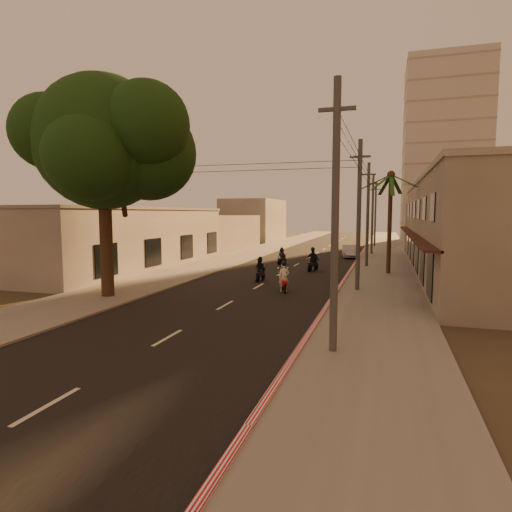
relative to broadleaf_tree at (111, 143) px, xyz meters
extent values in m
plane|color=#383023|center=(6.61, -2.14, -8.48)|extent=(160.00, 160.00, 0.00)
cube|color=black|center=(6.61, 17.86, -8.47)|extent=(10.00, 140.00, 0.02)
cube|color=slate|center=(14.11, 17.86, -8.42)|extent=(5.00, 140.00, 0.12)
cube|color=slate|center=(-0.89, 17.86, -8.42)|extent=(5.00, 140.00, 0.12)
cube|color=red|center=(11.71, 12.86, -8.38)|extent=(0.20, 60.00, 0.20)
cube|color=gray|center=(20.61, 15.86, -4.98)|extent=(8.00, 34.00, 7.00)
cube|color=#A59E95|center=(20.61, 15.86, -1.33)|extent=(8.20, 34.20, 0.30)
cube|color=#381B16|center=(16.31, 15.86, -5.38)|extent=(0.80, 34.00, 0.12)
cube|color=#A59E95|center=(-7.39, 11.86, -5.98)|extent=(8.00, 24.00, 5.00)
cube|color=gray|center=(-7.39, 11.86, -3.38)|extent=(8.20, 24.20, 0.20)
cube|color=#B7B5B2|center=(22.61, 53.86, 5.52)|extent=(12.00, 12.00, 28.00)
cylinder|color=black|center=(-0.39, -0.14, -5.48)|extent=(0.70, 0.70, 6.00)
cylinder|color=black|center=(0.41, 0.26, -2.48)|extent=(1.22, 2.17, 3.04)
cylinder|color=black|center=(-0.99, -0.44, -2.28)|extent=(1.31, 1.49, 2.73)
sphere|color=black|center=(-0.39, -0.14, 0.02)|extent=(7.20, 7.20, 7.20)
sphere|color=black|center=(1.81, 0.86, -0.48)|extent=(5.20, 5.20, 5.20)
sphere|color=black|center=(-2.19, 0.66, -0.28)|extent=(4.80, 4.80, 4.80)
sphere|color=black|center=(0.21, -1.94, -0.88)|extent=(4.60, 4.60, 4.60)
sphere|color=black|center=(2.61, -0.64, 0.72)|extent=(4.40, 4.40, 4.40)
sphere|color=black|center=(-2.79, -1.34, 0.52)|extent=(4.00, 4.00, 4.00)
sphere|color=black|center=(0.81, 2.26, 1.12)|extent=(4.40, 4.40, 4.40)
cylinder|color=black|center=(14.61, 13.86, -4.68)|extent=(0.32, 0.32, 7.60)
sphere|color=black|center=(14.61, 13.86, -0.88)|extent=(0.60, 0.60, 0.60)
cylinder|color=#38383A|center=(12.81, -6.14, -3.98)|extent=(0.26, 0.26, 9.00)
cube|color=#38383A|center=(12.81, -6.14, -0.48)|extent=(1.20, 0.12, 0.12)
cylinder|color=#38383A|center=(12.81, 5.86, -3.98)|extent=(0.26, 0.26, 9.00)
cube|color=#38383A|center=(12.81, 5.86, -0.48)|extent=(1.20, 0.12, 0.12)
cylinder|color=#38383A|center=(12.81, 17.86, -3.98)|extent=(0.26, 0.26, 9.00)
cube|color=#38383A|center=(12.81, 17.86, -0.48)|extent=(1.20, 0.12, 0.12)
cylinder|color=#38383A|center=(12.81, 29.86, -3.98)|extent=(0.26, 0.26, 9.00)
cube|color=#38383A|center=(12.81, 29.86, -0.48)|extent=(1.20, 0.12, 0.12)
cylinder|color=#38383A|center=(12.81, 41.86, -3.98)|extent=(0.26, 0.26, 9.00)
cube|color=#38383A|center=(12.81, 41.86, -0.48)|extent=(1.20, 0.12, 0.12)
cube|color=#A59E95|center=(20.61, 42.86, -5.48)|extent=(8.00, 14.00, 6.00)
cube|color=#A59E95|center=(-7.39, 31.86, -6.28)|extent=(8.00, 14.00, 4.40)
cube|color=#A59E95|center=(-7.39, 49.86, -4.98)|extent=(8.00, 14.00, 7.00)
cylinder|color=black|center=(8.36, 5.20, -8.18)|extent=(0.29, 0.58, 0.58)
cylinder|color=black|center=(8.79, 3.97, -8.18)|extent=(0.29, 0.58, 0.58)
cube|color=#AE130D|center=(8.60, 4.51, -7.90)|extent=(0.66, 1.18, 0.31)
cube|color=#AE130D|center=(8.43, 5.00, -7.75)|extent=(0.33, 0.20, 0.62)
cylinder|color=silver|center=(8.39, 5.12, -7.38)|extent=(0.55, 0.23, 0.04)
imported|color=silver|center=(8.60, 4.51, -7.60)|extent=(0.90, 0.82, 1.75)
sphere|color=black|center=(8.60, 4.51, -6.78)|extent=(0.31, 0.31, 0.31)
sphere|color=silver|center=(8.12, 5.00, -7.12)|extent=(0.12, 0.12, 0.12)
sphere|color=silver|center=(8.67, 5.20, -7.12)|extent=(0.12, 0.12, 0.12)
cylinder|color=black|center=(6.15, 8.52, -8.20)|extent=(0.11, 0.55, 0.55)
cylinder|color=black|center=(6.13, 7.29, -8.20)|extent=(0.11, 0.55, 0.55)
cube|color=black|center=(6.14, 7.83, -7.94)|extent=(0.30, 1.09, 0.29)
cube|color=black|center=(6.15, 8.33, -7.79)|extent=(0.30, 0.10, 0.59)
cylinder|color=silver|center=(6.15, 8.44, -7.45)|extent=(0.54, 0.05, 0.04)
imported|color=black|center=(6.14, 7.83, -7.65)|extent=(0.83, 0.66, 1.65)
sphere|color=black|center=(6.14, 7.83, -6.88)|extent=(0.29, 0.29, 0.29)
cylinder|color=black|center=(8.91, 14.82, -8.17)|extent=(0.25, 0.63, 0.62)
cylinder|color=black|center=(8.59, 13.47, -8.17)|extent=(0.25, 0.63, 0.62)
cube|color=black|center=(8.73, 14.07, -7.87)|extent=(0.58, 1.26, 0.33)
cube|color=black|center=(8.86, 14.61, -7.70)|extent=(0.35, 0.18, 0.67)
cylinder|color=silver|center=(8.89, 14.74, -7.31)|extent=(0.60, 0.18, 0.04)
imported|color=black|center=(8.73, 14.07, -7.54)|extent=(1.29, 0.94, 1.86)
sphere|color=black|center=(8.73, 14.07, -6.66)|extent=(0.33, 0.33, 0.33)
cylinder|color=black|center=(5.43, 18.30, -8.22)|extent=(0.21, 0.51, 0.51)
cylinder|color=black|center=(5.15, 17.21, -8.22)|extent=(0.21, 0.51, 0.51)
cube|color=black|center=(5.27, 17.69, -7.98)|extent=(0.49, 1.02, 0.27)
cube|color=black|center=(5.39, 18.13, -7.84)|extent=(0.28, 0.16, 0.54)
cylinder|color=silver|center=(5.41, 18.23, -7.53)|extent=(0.49, 0.16, 0.04)
imported|color=black|center=(5.27, 17.69, -7.72)|extent=(0.97, 0.84, 1.52)
sphere|color=black|center=(5.27, 17.69, -7.01)|extent=(0.27, 0.27, 0.27)
imported|color=#A0A2A8|center=(10.70, 25.76, -7.81)|extent=(2.68, 4.51, 1.34)
camera|label=1|loc=(14.43, -20.24, -3.76)|focal=30.00mm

